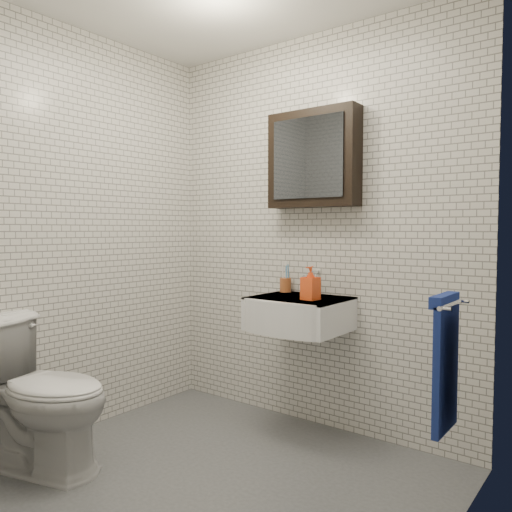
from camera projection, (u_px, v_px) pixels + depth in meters
name	position (u px, v px, depth m)	size (l,w,h in m)	color
ground	(207.00, 481.00, 2.48)	(2.20, 2.00, 0.01)	#4A4D51
room_shell	(205.00, 187.00, 2.41)	(2.22, 2.02, 2.51)	silver
washbasin	(296.00, 313.00, 3.00)	(0.55, 0.50, 0.20)	white
faucet	(313.00, 284.00, 3.14)	(0.06, 0.20, 0.15)	silver
mirror_cabinet	(313.00, 159.00, 3.10)	(0.60, 0.15, 0.60)	black
towel_rail	(446.00, 357.00, 2.09)	(0.09, 0.30, 0.58)	silver
toothbrush_cup	(285.00, 284.00, 3.28)	(0.08, 0.08, 0.20)	#A45329
soap_bottle	(311.00, 283.00, 2.91)	(0.09, 0.09, 0.20)	orange
toilet	(40.00, 393.00, 2.61)	(0.45, 0.79, 0.81)	white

